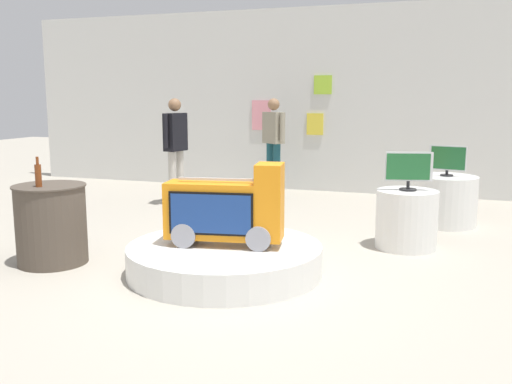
{
  "coord_description": "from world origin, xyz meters",
  "views": [
    {
      "loc": [
        1.8,
        -4.82,
        1.71
      ],
      "look_at": [
        -0.02,
        0.55,
        0.74
      ],
      "focal_mm": 39.6,
      "sensor_mm": 36.0,
      "label": 1
    }
  ],
  "objects_px": {
    "tv_on_left_rear": "(448,159)",
    "shopper_browsing_near_truck": "(273,139)",
    "shopper_browsing_rear": "(176,143)",
    "side_table_round": "(51,224)",
    "tv_on_center_rear": "(409,169)",
    "novelty_firetruck_tv": "(226,212)",
    "display_pedestal_center_rear": "(406,219)",
    "bottle_on_side_table": "(38,175)",
    "display_pedestal_left_rear": "(445,201)",
    "main_display_pedestal": "(225,259)"
  },
  "relations": [
    {
      "from": "tv_on_left_rear",
      "to": "shopper_browsing_near_truck",
      "type": "height_order",
      "value": "shopper_browsing_near_truck"
    },
    {
      "from": "novelty_firetruck_tv",
      "to": "shopper_browsing_rear",
      "type": "distance_m",
      "value": 3.75
    },
    {
      "from": "display_pedestal_left_rear",
      "to": "display_pedestal_center_rear",
      "type": "xyz_separation_m",
      "value": [
        -0.41,
        -1.36,
        0.0
      ]
    },
    {
      "from": "display_pedestal_left_rear",
      "to": "tv_on_center_rear",
      "type": "height_order",
      "value": "tv_on_center_rear"
    },
    {
      "from": "display_pedestal_left_rear",
      "to": "side_table_round",
      "type": "relative_size",
      "value": 1.0
    },
    {
      "from": "bottle_on_side_table",
      "to": "shopper_browsing_rear",
      "type": "relative_size",
      "value": 0.18
    },
    {
      "from": "tv_on_center_rear",
      "to": "side_table_round",
      "type": "distance_m",
      "value": 3.89
    },
    {
      "from": "side_table_round",
      "to": "display_pedestal_left_rear",
      "type": "bearing_deg",
      "value": 39.48
    },
    {
      "from": "main_display_pedestal",
      "to": "side_table_round",
      "type": "bearing_deg",
      "value": -171.82
    },
    {
      "from": "novelty_firetruck_tv",
      "to": "display_pedestal_center_rear",
      "type": "distance_m",
      "value": 2.22
    },
    {
      "from": "display_pedestal_left_rear",
      "to": "tv_on_left_rear",
      "type": "bearing_deg",
      "value": -77.3
    },
    {
      "from": "main_display_pedestal",
      "to": "tv_on_left_rear",
      "type": "height_order",
      "value": "tv_on_left_rear"
    },
    {
      "from": "tv_on_center_rear",
      "to": "main_display_pedestal",
      "type": "bearing_deg",
      "value": -136.5
    },
    {
      "from": "novelty_firetruck_tv",
      "to": "tv_on_center_rear",
      "type": "bearing_deg",
      "value": 43.96
    },
    {
      "from": "tv_on_left_rear",
      "to": "shopper_browsing_rear",
      "type": "xyz_separation_m",
      "value": [
        -4.08,
        0.2,
        0.1
      ]
    },
    {
      "from": "display_pedestal_center_rear",
      "to": "bottle_on_side_table",
      "type": "distance_m",
      "value": 3.98
    },
    {
      "from": "side_table_round",
      "to": "shopper_browsing_rear",
      "type": "xyz_separation_m",
      "value": [
        -0.26,
        3.35,
        0.56
      ]
    },
    {
      "from": "main_display_pedestal",
      "to": "shopper_browsing_near_truck",
      "type": "relative_size",
      "value": 1.13
    },
    {
      "from": "side_table_round",
      "to": "shopper_browsing_near_truck",
      "type": "bearing_deg",
      "value": 77.24
    },
    {
      "from": "side_table_round",
      "to": "shopper_browsing_rear",
      "type": "bearing_deg",
      "value": 94.37
    },
    {
      "from": "main_display_pedestal",
      "to": "side_table_round",
      "type": "height_order",
      "value": "side_table_round"
    },
    {
      "from": "main_display_pedestal",
      "to": "shopper_browsing_near_truck",
      "type": "xyz_separation_m",
      "value": [
        -0.79,
        4.22,
        0.84
      ]
    },
    {
      "from": "novelty_firetruck_tv",
      "to": "shopper_browsing_rear",
      "type": "bearing_deg",
      "value": 124.03
    },
    {
      "from": "novelty_firetruck_tv",
      "to": "shopper_browsing_rear",
      "type": "xyz_separation_m",
      "value": [
        -2.09,
        3.09,
        0.37
      ]
    },
    {
      "from": "display_pedestal_left_rear",
      "to": "tv_on_center_rear",
      "type": "distance_m",
      "value": 1.54
    },
    {
      "from": "display_pedestal_left_rear",
      "to": "display_pedestal_center_rear",
      "type": "distance_m",
      "value": 1.42
    },
    {
      "from": "bottle_on_side_table",
      "to": "tv_on_left_rear",
      "type": "bearing_deg",
      "value": 40.45
    },
    {
      "from": "side_table_round",
      "to": "bottle_on_side_table",
      "type": "height_order",
      "value": "bottle_on_side_table"
    },
    {
      "from": "tv_on_center_rear",
      "to": "side_table_round",
      "type": "height_order",
      "value": "tv_on_center_rear"
    },
    {
      "from": "display_pedestal_left_rear",
      "to": "tv_on_left_rear",
      "type": "distance_m",
      "value": 0.56
    },
    {
      "from": "display_pedestal_left_rear",
      "to": "side_table_round",
      "type": "bearing_deg",
      "value": -140.52
    },
    {
      "from": "novelty_firetruck_tv",
      "to": "display_pedestal_center_rear",
      "type": "xyz_separation_m",
      "value": [
        1.58,
        1.53,
        -0.28
      ]
    },
    {
      "from": "novelty_firetruck_tv",
      "to": "shopper_browsing_near_truck",
      "type": "distance_m",
      "value": 4.32
    },
    {
      "from": "bottle_on_side_table",
      "to": "shopper_browsing_rear",
      "type": "height_order",
      "value": "shopper_browsing_rear"
    },
    {
      "from": "side_table_round",
      "to": "tv_on_center_rear",
      "type": "bearing_deg",
      "value": 27.58
    },
    {
      "from": "main_display_pedestal",
      "to": "tv_on_left_rear",
      "type": "xyz_separation_m",
      "value": [
        2.02,
        2.89,
        0.75
      ]
    },
    {
      "from": "display_pedestal_left_rear",
      "to": "side_table_round",
      "type": "xyz_separation_m",
      "value": [
        -3.83,
        -3.15,
        0.09
      ]
    },
    {
      "from": "novelty_firetruck_tv",
      "to": "display_pedestal_center_rear",
      "type": "height_order",
      "value": "novelty_firetruck_tv"
    },
    {
      "from": "display_pedestal_left_rear",
      "to": "shopper_browsing_rear",
      "type": "relative_size",
      "value": 0.49
    },
    {
      "from": "shopper_browsing_rear",
      "to": "tv_on_left_rear",
      "type": "bearing_deg",
      "value": -2.85
    },
    {
      "from": "tv_on_center_rear",
      "to": "display_pedestal_center_rear",
      "type": "bearing_deg",
      "value": 76.04
    },
    {
      "from": "tv_on_left_rear",
      "to": "tv_on_center_rear",
      "type": "bearing_deg",
      "value": -106.76
    },
    {
      "from": "tv_on_left_rear",
      "to": "display_pedestal_center_rear",
      "type": "height_order",
      "value": "tv_on_left_rear"
    },
    {
      "from": "display_pedestal_left_rear",
      "to": "bottle_on_side_table",
      "type": "height_order",
      "value": "bottle_on_side_table"
    },
    {
      "from": "main_display_pedestal",
      "to": "side_table_round",
      "type": "relative_size",
      "value": 2.31
    },
    {
      "from": "tv_on_center_rear",
      "to": "shopper_browsing_rear",
      "type": "distance_m",
      "value": 3.99
    },
    {
      "from": "display_pedestal_center_rear",
      "to": "bottle_on_side_table",
      "type": "xyz_separation_m",
      "value": [
        -3.43,
        -1.92,
        0.61
      ]
    },
    {
      "from": "tv_on_center_rear",
      "to": "shopper_browsing_near_truck",
      "type": "relative_size",
      "value": 0.31
    },
    {
      "from": "display_pedestal_center_rear",
      "to": "display_pedestal_left_rear",
      "type": "bearing_deg",
      "value": 73.32
    },
    {
      "from": "display_pedestal_center_rear",
      "to": "shopper_browsing_rear",
      "type": "distance_m",
      "value": 4.04
    }
  ]
}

